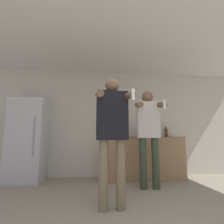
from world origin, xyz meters
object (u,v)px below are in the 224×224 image
object	(u,v)px
refrigerator	(28,140)
person_woman_foreground	(112,129)
bottle_dark_rum	(166,132)
bottle_tall_gin	(160,133)
bottle_amber_bourbon	(152,132)
bottle_short_whiskey	(146,131)
person_man_side	(148,129)

from	to	relation	value
refrigerator	person_woman_foreground	xyz separation A→B (m)	(1.61, -1.58, 0.17)
bottle_dark_rum	bottle_tall_gin	bearing A→B (deg)	180.00
refrigerator	bottle_amber_bourbon	world-z (taller)	refrigerator
refrigerator	bottle_short_whiskey	world-z (taller)	refrigerator
bottle_tall_gin	bottle_short_whiskey	bearing A→B (deg)	180.00
bottle_amber_bourbon	bottle_short_whiskey	world-z (taller)	bottle_short_whiskey
bottle_dark_rum	bottle_amber_bourbon	world-z (taller)	bottle_amber_bourbon
refrigerator	bottle_short_whiskey	distance (m)	2.58
person_woman_foreground	person_man_side	world-z (taller)	person_man_side
bottle_dark_rum	person_woman_foreground	distance (m)	2.15
refrigerator	person_man_side	bearing A→B (deg)	-17.27
refrigerator	bottle_amber_bourbon	distance (m)	2.71
bottle_dark_rum	bottle_short_whiskey	distance (m)	0.47
bottle_dark_rum	bottle_short_whiskey	xyz separation A→B (m)	(-0.47, 0.00, 0.02)
person_man_side	bottle_tall_gin	bearing A→B (deg)	56.37
bottle_tall_gin	person_woman_foreground	bearing A→B (deg)	-128.63
bottle_short_whiskey	person_man_side	distance (m)	0.79
person_man_side	bottle_short_whiskey	bearing A→B (deg)	75.70
refrigerator	bottle_tall_gin	distance (m)	2.89
bottle_amber_bourbon	bottle_tall_gin	bearing A→B (deg)	0.00
refrigerator	person_woman_foreground	distance (m)	2.26
bottle_tall_gin	bottle_short_whiskey	xyz separation A→B (m)	(-0.31, 0.00, 0.04)
refrigerator	bottle_amber_bourbon	xyz separation A→B (m)	(2.71, 0.02, 0.18)
bottle_amber_bourbon	person_man_side	world-z (taller)	person_man_side
bottle_amber_bourbon	bottle_short_whiskey	size ratio (longest dim) A/B	0.93
bottle_dark_rum	person_man_side	bearing A→B (deg)	-131.02
bottle_tall_gin	person_man_side	distance (m)	0.92
bottle_amber_bourbon	bottle_tall_gin	world-z (taller)	bottle_amber_bourbon
bottle_dark_rum	bottle_short_whiskey	bearing A→B (deg)	180.00
bottle_short_whiskey	person_man_side	size ratio (longest dim) A/B	0.17
bottle_amber_bourbon	bottle_short_whiskey	distance (m)	0.13
bottle_short_whiskey	person_woman_foreground	distance (m)	1.87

